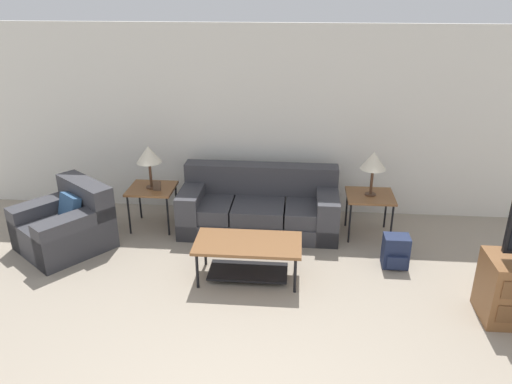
{
  "coord_description": "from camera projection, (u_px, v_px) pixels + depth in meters",
  "views": [
    {
      "loc": [
        0.37,
        -2.16,
        3.08
      ],
      "look_at": [
        -0.1,
        3.21,
        0.8
      ],
      "focal_mm": 35.0,
      "sensor_mm": 36.0,
      "label": 1
    }
  ],
  "objects": [
    {
      "name": "backpack",
      "position": [
        396.0,
        252.0,
        5.78
      ],
      "size": [
        0.29,
        0.3,
        0.39
      ],
      "color": "#1E2847",
      "rests_on": "ground_plane"
    },
    {
      "name": "coffee_table",
      "position": [
        248.0,
        251.0,
        5.49
      ],
      "size": [
        1.17,
        0.6,
        0.46
      ],
      "color": "brown",
      "rests_on": "ground_plane"
    },
    {
      "name": "side_table_left",
      "position": [
        152.0,
        191.0,
        6.6
      ],
      "size": [
        0.6,
        0.55,
        0.57
      ],
      "color": "brown",
      "rests_on": "ground_plane"
    },
    {
      "name": "table_lamp_left",
      "position": [
        149.0,
        155.0,
        6.41
      ],
      "size": [
        0.32,
        0.32,
        0.58
      ],
      "color": "#472D1E",
      "rests_on": "side_table_left"
    },
    {
      "name": "armchair",
      "position": [
        67.0,
        226.0,
        6.17
      ],
      "size": [
        1.32,
        1.33,
        0.8
      ],
      "color": "#38383D",
      "rests_on": "ground_plane"
    },
    {
      "name": "wall_back",
      "position": [
        271.0,
        122.0,
        6.84
      ],
      "size": [
        8.6,
        0.06,
        2.6
      ],
      "color": "silver",
      "rests_on": "ground_plane"
    },
    {
      "name": "couch",
      "position": [
        259.0,
        208.0,
        6.63
      ],
      "size": [
        2.07,
        0.9,
        0.82
      ],
      "color": "#38383D",
      "rests_on": "ground_plane"
    },
    {
      "name": "side_table_right",
      "position": [
        370.0,
        199.0,
        6.38
      ],
      "size": [
        0.6,
        0.55,
        0.57
      ],
      "color": "brown",
      "rests_on": "ground_plane"
    },
    {
      "name": "table_lamp_right",
      "position": [
        374.0,
        161.0,
        6.18
      ],
      "size": [
        0.32,
        0.32,
        0.58
      ],
      "color": "#472D1E",
      "rests_on": "side_table_right"
    },
    {
      "name": "picture_frame",
      "position": [
        157.0,
        186.0,
        6.47
      ],
      "size": [
        0.1,
        0.04,
        0.13
      ],
      "color": "#4C3828",
      "rests_on": "side_table_left"
    }
  ]
}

